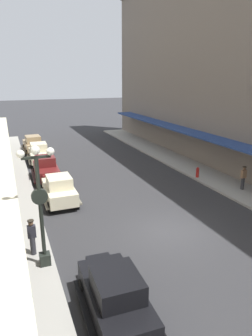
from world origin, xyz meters
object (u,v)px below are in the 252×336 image
at_px(lamp_post_with_clock, 40,203).
at_px(pedestrian_1, 243,178).
at_px(parked_car_4, 59,189).
at_px(pedestrian_2, 27,310).
at_px(parked_car_1, 39,153).
at_px(parked_car_5, 46,168).
at_px(pedestrian_0, 0,166).
at_px(parked_car_2, 33,144).
at_px(pedestrian_3, 32,237).
at_px(parked_car_0, 115,295).
at_px(fire_hydrant, 198,172).

distance_m(lamp_post_with_clock, pedestrian_1, 14.80).
distance_m(parked_car_4, pedestrian_2, 10.55).
height_order(parked_car_1, parked_car_5, same).
relative_size(parked_car_5, pedestrian_0, 2.62).
distance_m(pedestrian_0, pedestrian_1, 18.48).
height_order(parked_car_5, pedestrian_2, parked_car_5).
height_order(parked_car_1, parked_car_4, same).
bearing_deg(parked_car_2, parked_car_1, -88.15).
bearing_deg(pedestrian_0, pedestrian_3, -83.88).
height_order(parked_car_2, pedestrian_0, parked_car_2).
height_order(parked_car_0, pedestrian_1, parked_car_0).
relative_size(pedestrian_1, pedestrian_3, 1.00).
relative_size(lamp_post_with_clock, pedestrian_0, 3.15).
bearing_deg(parked_car_5, pedestrian_2, -99.58).
height_order(parked_car_1, fire_hydrant, parked_car_1).
distance_m(parked_car_2, pedestrian_0, 8.53).
distance_m(lamp_post_with_clock, pedestrian_3, 2.23).
height_order(parked_car_2, fire_hydrant, parked_car_2).
xyz_separation_m(parked_car_1, fire_hydrant, (11.05, -9.50, -0.38)).
xyz_separation_m(fire_hydrant, pedestrian_1, (1.38, -3.44, 0.45)).
distance_m(parked_car_5, fire_hydrant, 11.93).
bearing_deg(parked_car_0, pedestrian_3, 114.61).
relative_size(parked_car_1, pedestrian_3, 2.57).
distance_m(parked_car_2, pedestrian_3, 20.41).
relative_size(lamp_post_with_clock, pedestrian_1, 3.09).
xyz_separation_m(parked_car_5, pedestrian_2, (-2.55, -15.13, 0.07)).
height_order(parked_car_2, parked_car_5, same).
distance_m(parked_car_1, pedestrian_3, 16.03).
bearing_deg(parked_car_4, pedestrian_3, -110.77).
bearing_deg(pedestrian_1, pedestrian_0, 149.08).
bearing_deg(parked_car_2, parked_car_0, -89.47).
relative_size(parked_car_1, parked_car_2, 0.99).
height_order(parked_car_1, pedestrian_0, parked_car_1).
bearing_deg(parked_car_4, pedestrian_2, -104.92).
height_order(parked_car_2, pedestrian_1, parked_car_2).
bearing_deg(parked_car_1, parked_car_4, -89.51).
bearing_deg(pedestrian_3, lamp_post_with_clock, -68.24).
distance_m(parked_car_2, lamp_post_with_clock, 21.44).
height_order(parked_car_0, parked_car_2, same).
bearing_deg(parked_car_5, lamp_post_with_clock, -97.95).
bearing_deg(lamp_post_with_clock, fire_hydrant, 30.00).
distance_m(parked_car_2, fire_hydrant, 17.87).
bearing_deg(pedestrian_1, parked_car_2, 125.90).
height_order(fire_hydrant, pedestrian_0, pedestrian_0).
xyz_separation_m(parked_car_0, parked_car_2, (-0.23, 25.07, 0.00)).
height_order(parked_car_2, parked_car_4, same).
bearing_deg(pedestrian_2, parked_car_2, 84.27).
bearing_deg(parked_car_5, pedestrian_0, 152.09).
xyz_separation_m(parked_car_5, pedestrian_0, (-3.35, 1.77, 0.05)).
xyz_separation_m(parked_car_1, parked_car_2, (-0.14, 4.43, 0.00)).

